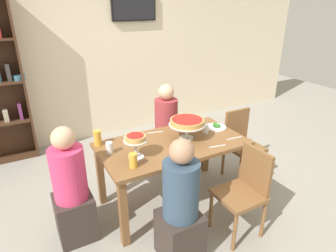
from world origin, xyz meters
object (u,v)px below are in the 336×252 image
object	(u,v)px
dining_table	(173,151)
cutlery_fork_far	(217,146)
deep_dish_pizza_stand	(187,123)
cutlery_spare_fork	(155,132)
cutlery_knife_near	(183,157)
diner_near_left	(180,211)
cutlery_knife_far	(192,123)
cutlery_fork_near	(234,138)
water_glass_clear_near	(109,148)
diner_far_right	(166,132)
salad_plate_near_diner	(134,136)
chair_head_east	(241,141)
beer_glass_amber_spare	(133,160)
beer_glass_amber_tall	(199,124)
beer_glass_amber_short	(98,138)
water_glass_clear_far	(206,129)
diner_head_west	(72,193)
chair_near_right	(245,188)
television	(134,7)
personal_pizza_stand	(136,141)
salad_plate_far_diner	(216,127)

from	to	relation	value
dining_table	cutlery_fork_far	size ratio (longest dim) A/B	8.47
deep_dish_pizza_stand	cutlery_spare_fork	distance (m)	0.42
cutlery_knife_near	cutlery_spare_fork	bearing A→B (deg)	91.99
diner_near_left	cutlery_knife_far	world-z (taller)	diner_near_left
diner_near_left	cutlery_fork_near	distance (m)	1.09
water_glass_clear_near	cutlery_fork_far	distance (m)	1.08
diner_far_right	diner_near_left	xyz separation A→B (m)	(-0.65, -1.44, 0.00)
diner_near_left	salad_plate_near_diner	bearing A→B (deg)	-0.93
chair_head_east	cutlery_knife_near	world-z (taller)	chair_head_east
cutlery_fork_far	deep_dish_pizza_stand	bearing A→B (deg)	130.13
beer_glass_amber_spare	beer_glass_amber_tall	bearing A→B (deg)	22.41
beer_glass_amber_spare	salad_plate_near_diner	bearing A→B (deg)	66.70
deep_dish_pizza_stand	cutlery_fork_near	distance (m)	0.55
cutlery_spare_fork	cutlery_fork_far	bearing A→B (deg)	137.08
beer_glass_amber_short	beer_glass_amber_tall	bearing A→B (deg)	-8.49
diner_near_left	water_glass_clear_far	size ratio (longest dim) A/B	11.18
beer_glass_amber_spare	cutlery_knife_far	size ratio (longest dim) A/B	0.73
diner_head_west	water_glass_clear_near	xyz separation A→B (m)	(0.42, 0.11, 0.31)
chair_near_right	water_glass_clear_far	bearing A→B (deg)	-4.63
television	dining_table	bearing A→B (deg)	-103.48
dining_table	cutlery_knife_far	world-z (taller)	cutlery_knife_far
personal_pizza_stand	cutlery_fork_far	world-z (taller)	personal_pizza_stand
diner_near_left	personal_pizza_stand	xyz separation A→B (m)	(-0.13, 0.59, 0.43)
television	diner_far_right	bearing A→B (deg)	-97.60
dining_table	salad_plate_near_diner	size ratio (longest dim) A/B	6.78
cutlery_fork_far	diner_far_right	bearing A→B (deg)	102.06
dining_table	diner_far_right	distance (m)	0.82
diner_near_left	salad_plate_near_diner	xyz separation A→B (m)	(0.02, 1.00, 0.27)
television	cutlery_knife_near	xyz separation A→B (m)	(-0.57, -2.43, -1.28)
diner_head_west	personal_pizza_stand	distance (m)	0.75
cutlery_fork_near	cutlery_knife_near	distance (m)	0.71
chair_near_right	personal_pizza_stand	size ratio (longest dim) A/B	3.73
diner_far_right	cutlery_fork_far	xyz separation A→B (m)	(0.03, -1.03, 0.25)
salad_plate_far_diner	beer_glass_amber_spare	size ratio (longest dim) A/B	1.84
salad_plate_near_diner	cutlery_spare_fork	bearing A→B (deg)	3.25
personal_pizza_stand	beer_glass_amber_short	bearing A→B (deg)	119.40
water_glass_clear_near	diner_head_west	bearing A→B (deg)	-164.60
chair_near_right	water_glass_clear_near	bearing A→B (deg)	51.72
cutlery_knife_far	beer_glass_amber_tall	bearing A→B (deg)	90.14
beer_glass_amber_tall	water_glass_clear_far	size ratio (longest dim) A/B	1.40
deep_dish_pizza_stand	salad_plate_far_diner	bearing A→B (deg)	9.55
deep_dish_pizza_stand	salad_plate_far_diner	world-z (taller)	deep_dish_pizza_stand
diner_near_left	diner_far_right	bearing A→B (deg)	-24.21
personal_pizza_stand	diner_head_west	bearing A→B (deg)	172.04
deep_dish_pizza_stand	salad_plate_near_diner	world-z (taller)	deep_dish_pizza_stand
salad_plate_far_diner	beer_glass_amber_spare	distance (m)	1.22
cutlery_spare_fork	personal_pizza_stand	bearing A→B (deg)	59.51
television	cutlery_fork_near	xyz separation A→B (m)	(0.13, -2.34, -1.28)
chair_head_east	cutlery_knife_near	size ratio (longest dim) A/B	4.83
deep_dish_pizza_stand	salad_plate_far_diner	size ratio (longest dim) A/B	1.62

